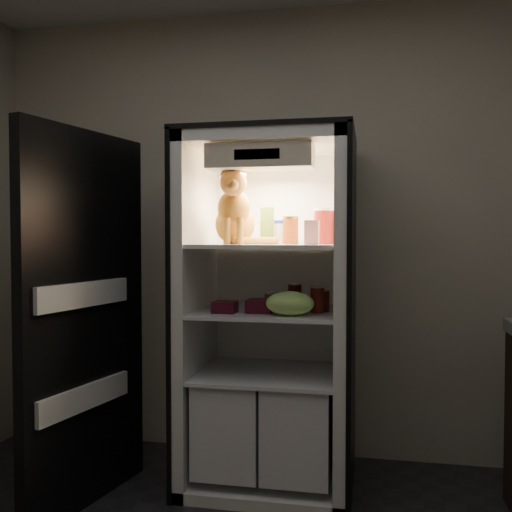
# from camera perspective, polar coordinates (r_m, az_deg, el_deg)

# --- Properties ---
(room_shell) EXTENTS (3.60, 3.60, 3.60)m
(room_shell) POSITION_cam_1_polar(r_m,az_deg,el_deg) (1.75, -6.65, 11.49)
(room_shell) COLOR white
(room_shell) RESTS_ON floor
(refrigerator) EXTENTS (0.90, 0.72, 1.88)m
(refrigerator) POSITION_cam_1_polar(r_m,az_deg,el_deg) (3.12, 1.39, -7.98)
(refrigerator) COLOR white
(refrigerator) RESTS_ON floor
(fridge_door) EXTENTS (0.24, 0.86, 1.85)m
(fridge_door) POSITION_cam_1_polar(r_m,az_deg,el_deg) (2.95, -16.69, -6.22)
(fridge_door) COLOR black
(fridge_door) RESTS_ON floor
(tabby_cat) EXTENTS (0.37, 0.41, 0.42)m
(tabby_cat) POSITION_cam_1_polar(r_m,az_deg,el_deg) (3.01, -2.14, 4.16)
(tabby_cat) COLOR orange
(tabby_cat) RESTS_ON refrigerator
(parmesan_shaker) EXTENTS (0.08, 0.08, 0.20)m
(parmesan_shaker) POSITION_cam_1_polar(r_m,az_deg,el_deg) (3.08, 1.11, 3.05)
(parmesan_shaker) COLOR #227D27
(parmesan_shaker) RESTS_ON refrigerator
(mayo_tub) EXTENTS (0.09, 0.09, 0.13)m
(mayo_tub) POSITION_cam_1_polar(r_m,az_deg,el_deg) (3.09, 2.68, 2.41)
(mayo_tub) COLOR white
(mayo_tub) RESTS_ON refrigerator
(salsa_jar) EXTENTS (0.08, 0.08, 0.15)m
(salsa_jar) POSITION_cam_1_polar(r_m,az_deg,el_deg) (3.01, 3.49, 2.60)
(salsa_jar) COLOR maroon
(salsa_jar) RESTS_ON refrigerator
(pepper_jar) EXTENTS (0.11, 0.11, 0.19)m
(pepper_jar) POSITION_cam_1_polar(r_m,az_deg,el_deg) (3.06, 6.85, 3.00)
(pepper_jar) COLOR maroon
(pepper_jar) RESTS_ON refrigerator
(cream_carton) EXTENTS (0.07, 0.07, 0.12)m
(cream_carton) POSITION_cam_1_polar(r_m,az_deg,el_deg) (2.85, 5.61, 2.36)
(cream_carton) COLOR white
(cream_carton) RESTS_ON refrigerator
(soda_can_a) EXTENTS (0.07, 0.07, 0.14)m
(soda_can_a) POSITION_cam_1_polar(r_m,az_deg,el_deg) (3.08, 3.90, -4.03)
(soda_can_a) COLOR black
(soda_can_a) RESTS_ON refrigerator
(soda_can_b) EXTENTS (0.06, 0.06, 0.11)m
(soda_can_b) POSITION_cam_1_polar(r_m,az_deg,el_deg) (3.00, 6.79, -4.47)
(soda_can_b) COLOR black
(soda_can_b) RESTS_ON refrigerator
(soda_can_c) EXTENTS (0.07, 0.07, 0.13)m
(soda_can_c) POSITION_cam_1_polar(r_m,az_deg,el_deg) (2.94, 6.16, -4.37)
(soda_can_c) COLOR black
(soda_can_c) RESTS_ON refrigerator
(condiment_jar) EXTENTS (0.07, 0.07, 0.10)m
(condiment_jar) POSITION_cam_1_polar(r_m,az_deg,el_deg) (3.04, 1.48, -4.49)
(condiment_jar) COLOR #542F18
(condiment_jar) RESTS_ON refrigerator
(grape_bag) EXTENTS (0.24, 0.17, 0.12)m
(grape_bag) POSITION_cam_1_polar(r_m,az_deg,el_deg) (2.82, 3.41, -4.75)
(grape_bag) COLOR #A0D362
(grape_bag) RESTS_ON refrigerator
(berry_box_left) EXTENTS (0.12, 0.12, 0.06)m
(berry_box_left) POSITION_cam_1_polar(r_m,az_deg,el_deg) (2.93, -3.12, -5.11)
(berry_box_left) COLOR #4D0C1C
(berry_box_left) RESTS_ON refrigerator
(berry_box_right) EXTENTS (0.13, 0.13, 0.07)m
(berry_box_right) POSITION_cam_1_polar(r_m,az_deg,el_deg) (2.94, 0.42, -5.01)
(berry_box_right) COLOR #4D0C1C
(berry_box_right) RESTS_ON refrigerator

